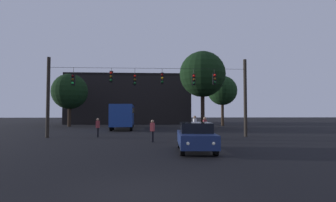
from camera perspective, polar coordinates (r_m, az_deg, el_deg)
ground_plane at (r=31.27m, az=-3.95°, el=-6.29°), size 168.00×168.00×0.00m
overhead_signal_span at (r=22.43m, az=-4.15°, el=2.30°), size 16.89×0.44×6.66m
city_bus at (r=34.35m, az=-9.58°, el=-2.81°), size 3.08×11.12×3.00m
car_near_right at (r=14.26m, az=5.97°, el=-7.54°), size 2.05×4.42×1.52m
pedestrian_crossing_left at (r=22.71m, az=5.79°, el=-5.10°), size 0.29×0.39×1.79m
pedestrian_crossing_center at (r=23.05m, az=-14.87°, el=-5.33°), size 0.28×0.38×1.59m
pedestrian_crossing_right at (r=20.30m, az=7.93°, el=-5.50°), size 0.24×0.36×1.74m
pedestrian_near_bus at (r=18.53m, az=-3.37°, el=-6.17°), size 0.33×0.41×1.55m
corner_building at (r=53.08m, az=-8.01°, el=0.16°), size 22.33×12.84×9.06m
tree_left_silhouette at (r=43.11m, az=11.60°, el=2.20°), size 4.67×4.67×7.93m
tree_behind_building at (r=42.35m, az=-20.37°, el=1.94°), size 5.31×5.31×7.91m
tree_right_far at (r=36.07m, az=7.42°, el=5.71°), size 6.16×6.16×10.31m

